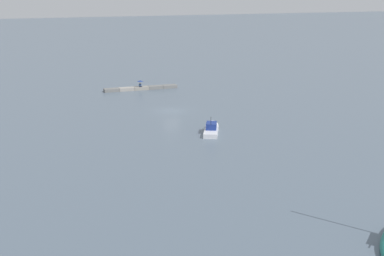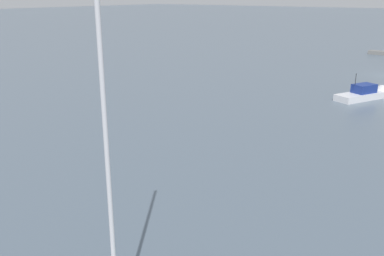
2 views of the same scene
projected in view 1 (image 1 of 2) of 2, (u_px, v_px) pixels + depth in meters
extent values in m
plane|color=slate|center=(171.00, 111.00, 84.76)|extent=(500.00, 500.00, 0.00)
cube|color=slate|center=(169.00, 86.00, 103.52)|extent=(2.72, 1.53, 0.58)
cube|color=slate|center=(155.00, 87.00, 102.62)|extent=(2.72, 1.53, 0.58)
cube|color=gray|center=(141.00, 88.00, 101.72)|extent=(2.72, 1.53, 0.58)
cube|color=gray|center=(126.00, 89.00, 100.82)|extent=(2.72, 1.53, 0.58)
cube|color=slate|center=(111.00, 90.00, 99.93)|extent=(2.72, 1.53, 0.58)
cube|color=#1E2333|center=(141.00, 86.00, 101.39)|extent=(0.41, 0.46, 0.16)
cube|color=navy|center=(140.00, 85.00, 101.58)|extent=(0.42, 0.27, 0.52)
sphere|color=tan|center=(140.00, 83.00, 101.49)|extent=(0.22, 0.22, 0.22)
cylinder|color=black|center=(140.00, 84.00, 101.40)|extent=(0.02, 0.02, 1.05)
cone|color=navy|center=(140.00, 81.00, 101.26)|extent=(1.17, 1.17, 0.20)
sphere|color=black|center=(140.00, 80.00, 101.22)|extent=(0.05, 0.05, 0.05)
cube|color=silver|center=(211.00, 133.00, 71.73)|extent=(3.61, 5.11, 0.80)
cone|color=silver|center=(212.00, 128.00, 74.05)|extent=(2.24, 2.24, 1.69)
cube|color=navy|center=(211.00, 126.00, 72.08)|extent=(2.10, 2.48, 0.80)
cube|color=#283847|center=(212.00, 124.00, 72.63)|extent=(1.20, 0.62, 0.56)
cylinder|color=black|center=(211.00, 121.00, 70.59)|extent=(0.05, 0.05, 1.12)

